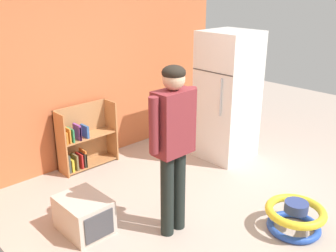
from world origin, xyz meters
name	(u,v)px	position (x,y,z in m)	size (l,w,h in m)	color
ground_plane	(201,235)	(0.00, 0.00, 0.00)	(12.00, 12.00, 0.00)	#B6A395
back_wall	(70,67)	(0.00, 2.33, 1.35)	(5.20, 0.06, 2.70)	#CC6A3E
refrigerator	(227,96)	(1.67, 1.05, 0.89)	(0.73, 0.68, 1.78)	white
bookshelf	(83,141)	(0.00, 2.15, 0.36)	(0.80, 0.28, 0.85)	#BA7A47
standing_person	(173,137)	(-0.14, 0.26, 1.02)	(0.57, 0.22, 1.70)	black
baby_walker	(295,216)	(0.75, -0.58, 0.16)	(0.60, 0.60, 0.32)	blue
pet_carrier	(84,215)	(-0.79, 0.88, 0.18)	(0.42, 0.55, 0.36)	beige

